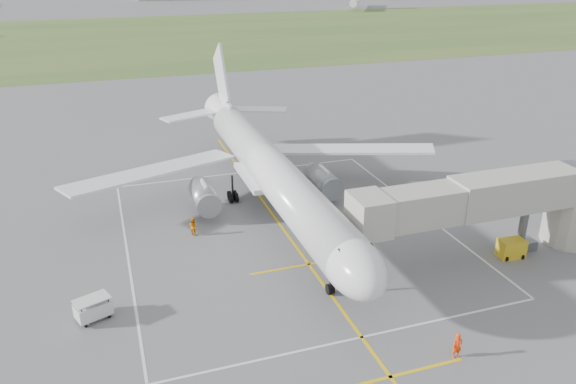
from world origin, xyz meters
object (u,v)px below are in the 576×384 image
object	(u,v)px
airliner	(270,170)
ramp_worker_nose	(457,346)
baggage_cart	(93,309)
gpu_unit	(511,248)
ramp_worker_wing	(193,226)
jet_bridge	(505,203)

from	to	relation	value
airliner	ramp_worker_nose	size ratio (longest dim) A/B	26.69
baggage_cart	ramp_worker_nose	size ratio (longest dim) A/B	1.54
gpu_unit	baggage_cart	bearing A→B (deg)	-177.06
gpu_unit	ramp_worker_wing	size ratio (longest dim) A/B	1.34
ramp_worker_wing	baggage_cart	bearing A→B (deg)	98.58
ramp_worker_nose	gpu_unit	bearing A→B (deg)	43.66
ramp_worker_wing	jet_bridge	bearing A→B (deg)	-157.74
jet_bridge	airliner	bearing A→B (deg)	137.81
baggage_cart	ramp_worker_nose	xyz separation A→B (m)	(21.61, -11.57, 0.04)
airliner	jet_bridge	bearing A→B (deg)	-42.19
airliner	ramp_worker_wing	bearing A→B (deg)	-163.06
jet_bridge	ramp_worker_wing	xyz separation A→B (m)	(-23.75, 11.81, -3.91)
airliner	baggage_cart	size ratio (longest dim) A/B	17.34
airliner	jet_bridge	distance (m)	21.22
gpu_unit	baggage_cart	world-z (taller)	baggage_cart
baggage_cart	ramp_worker_nose	distance (m)	24.51
baggage_cart	gpu_unit	bearing A→B (deg)	-24.51
airliner	ramp_worker_nose	distance (m)	25.16
jet_bridge	baggage_cart	bearing A→B (deg)	177.60
ramp_worker_nose	ramp_worker_wing	bearing A→B (deg)	124.92
baggage_cart	ramp_worker_nose	bearing A→B (deg)	-49.06
gpu_unit	airliner	bearing A→B (deg)	144.30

